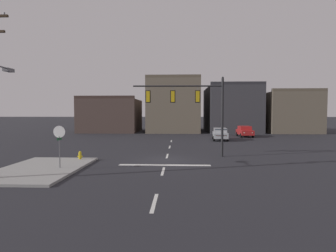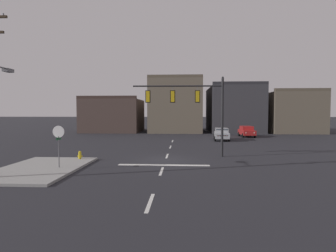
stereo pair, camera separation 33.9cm
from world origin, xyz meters
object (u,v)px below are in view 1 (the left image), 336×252
signal_mast_near_side (193,103)px  fire_hydrant (80,157)px  car_lot_middle (245,131)px  stop_sign (59,137)px  car_lot_nearside (220,134)px

signal_mast_near_side → fire_hydrant: 9.89m
signal_mast_near_side → car_lot_middle: bearing=65.2°
stop_sign → car_lot_middle: (17.49, 24.70, -1.29)m
fire_hydrant → signal_mast_near_side: bearing=16.0°
car_lot_middle → stop_sign: bearing=-125.3°
signal_mast_near_side → fire_hydrant: size_ratio=9.97×
fire_hydrant → car_lot_nearside: bearing=51.2°
car_lot_middle → car_lot_nearside: bearing=-129.9°
car_lot_nearside → car_lot_middle: same height
stop_sign → car_lot_nearside: bearing=56.1°
car_lot_middle → fire_hydrant: bearing=-129.0°
stop_sign → car_lot_middle: stop_sign is taller
car_lot_middle → fire_hydrant: car_lot_middle is taller
signal_mast_near_side → fire_hydrant: bearing=-164.0°
car_lot_nearside → stop_sign: bearing=-123.9°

